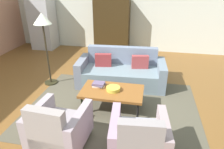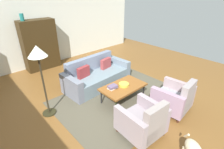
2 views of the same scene
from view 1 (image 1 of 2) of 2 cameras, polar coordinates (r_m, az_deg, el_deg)
The scene contains 12 objects.
ground_plane at distance 4.33m, azimuth -2.50°, elevation -8.28°, with size 10.12×10.12×0.00m, color brown.
wall_back at distance 7.41m, azimuth 4.48°, elevation 17.57°, with size 8.43×0.12×2.80m, color silver.
area_rug at distance 4.21m, azimuth 0.17°, elevation -9.23°, with size 3.40×2.60×0.01m, color #514C3D.
couch at distance 5.05m, azimuth 2.59°, elevation 0.67°, with size 2.15×1.02×0.86m.
coffee_table at distance 3.96m, azimuth 0.03°, elevation -4.90°, with size 1.20×0.70×0.44m.
armchair_left at distance 3.26m, azimuth -15.03°, elevation -14.75°, with size 0.85×0.85×0.88m.
armchair_right at distance 3.00m, azimuth 7.45°, elevation -18.06°, with size 0.87×0.87×0.88m.
fruit_bowl at distance 3.92m, azimuth 0.34°, elevation -4.02°, with size 0.27×0.27×0.07m, color gold.
book_stack at distance 4.07m, azimuth -3.73°, elevation -2.80°, with size 0.27×0.23×0.09m.
cabinet at distance 7.23m, azimuth -0.01°, elevation 13.43°, with size 1.20×0.51×1.80m.
refrigerator at distance 8.02m, azimuth -18.82°, elevation 13.50°, with size 0.80×0.73×1.85m.
floor_lamp at distance 4.91m, azimuth -18.84°, elevation 12.87°, with size 0.40×0.40×1.72m.
Camera 1 is at (0.88, -3.49, 2.40)m, focal length 32.54 mm.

